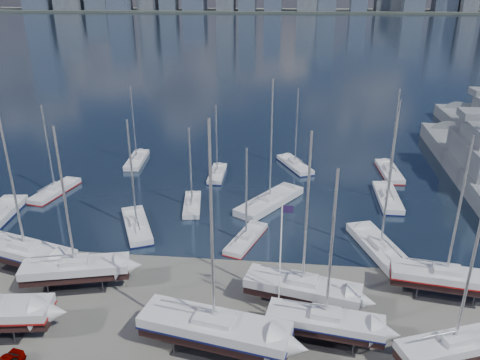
# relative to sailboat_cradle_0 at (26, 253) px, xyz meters

# --- Properties ---
(ground) EXTENTS (1400.00, 1400.00, 0.00)m
(ground) POSITION_rel_sailboat_cradle_0_xyz_m (19.68, -5.79, -2.15)
(ground) COLOR #605E59
(ground) RESTS_ON ground
(water) EXTENTS (1400.00, 600.00, 0.40)m
(water) POSITION_rel_sailboat_cradle_0_xyz_m (19.68, 304.21, -2.30)
(water) COLOR #192739
(water) RESTS_ON ground
(far_shore) EXTENTS (1400.00, 80.00, 2.20)m
(far_shore) POSITION_rel_sailboat_cradle_0_xyz_m (19.68, 564.21, -1.05)
(far_shore) COLOR #2D332D
(far_shore) RESTS_ON ground
(sailboat_cradle_0) EXTENTS (11.37, 6.04, 17.57)m
(sailboat_cradle_0) POSITION_rel_sailboat_cradle_0_xyz_m (0.00, 0.00, 0.00)
(sailboat_cradle_0) COLOR #2D2D33
(sailboat_cradle_0) RESTS_ON ground
(sailboat_cradle_2) EXTENTS (10.42, 5.14, 16.36)m
(sailboat_cradle_2) POSITION_rel_sailboat_cradle_0_xyz_m (6.25, -2.26, -0.06)
(sailboat_cradle_2) COLOR #2D2D33
(sailboat_cradle_2) RESTS_ON ground
(sailboat_cradle_3) EXTENTS (12.56, 5.77, 19.33)m
(sailboat_cradle_3) POSITION_rel_sailboat_cradle_0_xyz_m (20.90, -9.56, 0.09)
(sailboat_cradle_3) COLOR #2D2D33
(sailboat_cradle_3) RESTS_ON ground
(sailboat_cradle_4) EXTENTS (10.75, 5.23, 16.85)m
(sailboat_cradle_4) POSITION_rel_sailboat_cradle_0_xyz_m (27.94, -3.25, -0.03)
(sailboat_cradle_4) COLOR #2D2D33
(sailboat_cradle_4) RESTS_ON ground
(sailboat_cradle_5) EXTENTS (9.82, 4.12, 15.43)m
(sailboat_cradle_5) POSITION_rel_sailboat_cradle_0_xyz_m (29.69, -7.60, -0.11)
(sailboat_cradle_5) COLOR #2D2D33
(sailboat_cradle_5) RESTS_ON ground
(sailboat_cradle_6) EXTENTS (10.22, 4.28, 16.02)m
(sailboat_cradle_6) POSITION_rel_sailboat_cradle_0_xyz_m (41.31, -0.17, -0.08)
(sailboat_cradle_6) COLOR #2D2D33
(sailboat_cradle_6) RESTS_ON ground
(sailboat_cradle_7) EXTENTS (9.21, 5.43, 14.63)m
(sailboat_cradle_7) POSITION_rel_sailboat_cradle_0_xyz_m (39.22, -9.40, -0.15)
(sailboat_cradle_7) COLOR #2D2D33
(sailboat_cradle_7) RESTS_ON ground
(sailboat_moored_1) EXTENTS (4.23, 9.30, 13.43)m
(sailboat_moored_1) POSITION_rel_sailboat_cradle_0_xyz_m (-6.51, 19.18, -1.84)
(sailboat_moored_1) COLOR black
(sailboat_moored_1) RESTS_ON water
(sailboat_moored_2) EXTENTS (3.24, 9.09, 13.46)m
(sailboat_moored_2) POSITION_rel_sailboat_cradle_0_xyz_m (1.17, 32.85, -1.83)
(sailboat_moored_2) COLOR black
(sailboat_moored_2) RESTS_ON water
(sailboat_moored_3) EXTENTS (6.43, 9.84, 14.34)m
(sailboat_moored_3) POSITION_rel_sailboat_cradle_0_xyz_m (8.32, 10.00, -1.84)
(sailboat_moored_3) COLOR black
(sailboat_moored_3) RESTS_ON water
(sailboat_moored_4) EXTENTS (3.27, 7.89, 11.55)m
(sailboat_moored_4) POSITION_rel_sailboat_cradle_0_xyz_m (13.83, 16.67, -1.82)
(sailboat_moored_4) COLOR black
(sailboat_moored_4) RESTS_ON water
(sailboat_moored_5) EXTENTS (2.34, 7.93, 11.80)m
(sailboat_moored_5) POSITION_rel_sailboat_cradle_0_xyz_m (15.52, 28.14, -1.84)
(sailboat_moored_5) COLOR black
(sailboat_moored_5) RESTS_ON water
(sailboat_moored_6) EXTENTS (4.67, 8.28, 11.94)m
(sailboat_moored_6) POSITION_rel_sailboat_cradle_0_xyz_m (21.84, 8.26, -1.84)
(sailboat_moored_6) COLOR black
(sailboat_moored_6) RESTS_ON water
(sailboat_moored_7) EXTENTS (9.17, 11.67, 17.77)m
(sailboat_moored_7) POSITION_rel_sailboat_cradle_0_xyz_m (24.12, 18.44, -1.83)
(sailboat_moored_7) COLOR black
(sailboat_moored_7) RESTS_ON water
(sailboat_moored_8) EXTENTS (6.21, 9.31, 13.60)m
(sailboat_moored_8) POSITION_rel_sailboat_cradle_0_xyz_m (27.58, 33.32, -1.84)
(sailboat_moored_8) COLOR black
(sailboat_moored_8) RESTS_ON water
(sailboat_moored_9) EXTENTS (6.41, 11.50, 16.73)m
(sailboat_moored_9) POSITION_rel_sailboat_cradle_0_xyz_m (36.80, 7.39, -1.83)
(sailboat_moored_9) COLOR black
(sailboat_moored_9) RESTS_ON water
(sailboat_moored_10) EXTENTS (2.89, 9.89, 14.72)m
(sailboat_moored_10) POSITION_rel_sailboat_cradle_0_xyz_m (40.23, 21.51, -1.84)
(sailboat_moored_10) COLOR black
(sailboat_moored_10) RESTS_ON water
(sailboat_moored_11) EXTENTS (3.03, 9.54, 14.11)m
(sailboat_moored_11) POSITION_rel_sailboat_cradle_0_xyz_m (42.37, 31.73, -1.84)
(sailboat_moored_11) COLOR black
(sailboat_moored_11) RESTS_ON water
(naval_ship_east) EXTENTS (9.58, 47.14, 18.22)m
(naval_ship_east) POSITION_rel_sailboat_cradle_0_xyz_m (55.24, 30.48, -0.49)
(naval_ship_east) COLOR slate
(naval_ship_east) RESTS_ON water
(flagpole) EXTENTS (0.98, 0.12, 11.04)m
(flagpole) POSITION_rel_sailboat_cradle_0_xyz_m (25.94, -4.31, 4.15)
(flagpole) COLOR white
(flagpole) RESTS_ON ground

